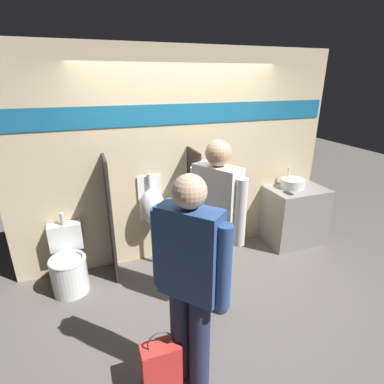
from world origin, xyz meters
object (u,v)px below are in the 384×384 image
Objects in this scene: urinal_near_counter at (152,207)px; person_with_lanyard at (190,279)px; cell_phone at (288,193)px; urinal_far at (227,196)px; toilet at (69,266)px; shopping_bag at (161,365)px; person_in_vest at (216,223)px; sink_basin at (293,183)px.

person_with_lanyard is at bearing -93.88° from urinal_near_counter.
urinal_far reaches higher than cell_phone.
person_with_lanyard reaches higher than urinal_far.
toilet is 1.69m from shopping_bag.
urinal_near_counter reaches higher than shopping_bag.
shopping_bag is (-0.76, -0.68, -0.80)m from person_in_vest.
person_with_lanyard is (-0.52, -0.70, -0.03)m from person_in_vest.
shopping_bag is at bearing -145.91° from sink_basin.
urinal_near_counter is 1.13m from person_in_vest.
shopping_bag is (-2.20, -1.45, -0.64)m from cell_phone.
sink_basin is at bearing -88.48° from person_in_vest.
sink_basin is 0.19× the size of person_with_lanyard.
urinal_far reaches higher than shopping_bag.
person_in_vest reaches higher than toilet.
person_with_lanyard is at bearing -142.77° from sink_basin.
person_with_lanyard is at bearing -58.98° from toilet.
toilet is at bearing -10.44° from person_with_lanyard.
person_in_vest is at bearing -151.94° from cell_phone.
sink_basin is 0.27m from cell_phone.
toilet is (-1.05, -0.19, -0.51)m from urinal_near_counter.
sink_basin is 2.42× the size of cell_phone.
person_with_lanyard is at bearing 114.72° from person_in_vest.
urinal_far reaches higher than sink_basin.
cell_phone is 0.08× the size of person_in_vest.
urinal_near_counter is at bearing 180.00° from urinal_far.
urinal_near_counter is 1.38× the size of toilet.
urinal_near_counter is at bearing 171.51° from cell_phone.
urinal_near_counter is at bearing 177.20° from sink_basin.
urinal_far is at bearing -60.27° from person_in_vest.
shopping_bag is (-0.36, -1.72, -0.60)m from urinal_near_counter.
cell_phone is at bearing -94.70° from person_with_lanyard.
sink_basin is 1.89m from person_in_vest.
person_with_lanyard reaches higher than cell_phone.
cell_phone is 2.45m from person_with_lanyard.
toilet is 0.50× the size of person_with_lanyard.
toilet is 0.48× the size of person_in_vest.
person_with_lanyard is (-2.16, -1.64, 0.07)m from sink_basin.
shopping_bag is (-1.41, -1.72, -0.60)m from urinal_far.
shopping_bag is at bearing 43.93° from person_with_lanyard.
cell_phone is 2.71m from shopping_bag.
sink_basin is at bearing 41.64° from cell_phone.
shopping_bag is at bearing 103.34° from person_in_vest.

